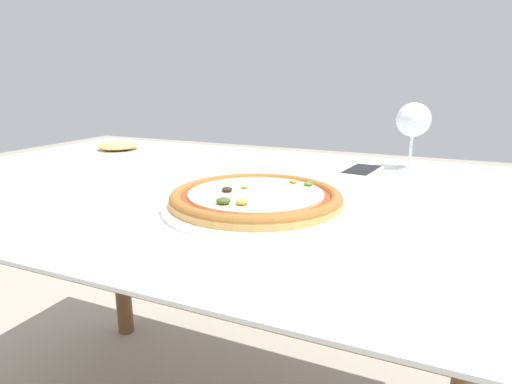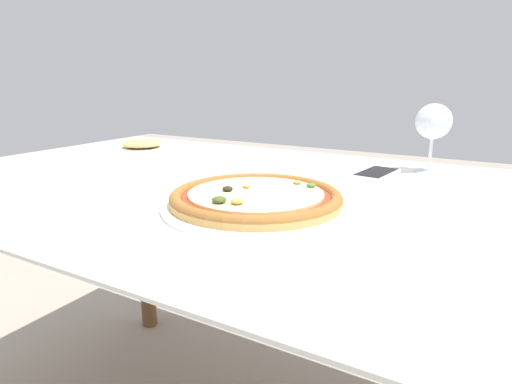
{
  "view_description": "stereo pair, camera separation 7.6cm",
  "coord_description": "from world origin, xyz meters",
  "px_view_note": "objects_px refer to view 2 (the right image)",
  "views": [
    {
      "loc": [
        0.49,
        -0.8,
        0.98
      ],
      "look_at": [
        0.19,
        -0.13,
        0.78
      ],
      "focal_mm": 30.0,
      "sensor_mm": 36.0,
      "label": 1
    },
    {
      "loc": [
        0.56,
        -0.77,
        0.98
      ],
      "look_at": [
        0.19,
        -0.13,
        0.78
      ],
      "focal_mm": 30.0,
      "sensor_mm": 36.0,
      "label": 2
    }
  ],
  "objects_px": {
    "wine_glass_far_left": "(434,123)",
    "cell_phone": "(377,174)",
    "pizza_plate": "(256,199)",
    "dining_table": "(215,217)",
    "fork": "(40,161)",
    "side_plate": "(142,146)"
  },
  "relations": [
    {
      "from": "side_plate",
      "to": "dining_table",
      "type": "bearing_deg",
      "value": -27.37
    },
    {
      "from": "cell_phone",
      "to": "side_plate",
      "type": "height_order",
      "value": "side_plate"
    },
    {
      "from": "dining_table",
      "to": "cell_phone",
      "type": "relative_size",
      "value": 9.38
    },
    {
      "from": "wine_glass_far_left",
      "to": "cell_phone",
      "type": "distance_m",
      "value": 0.19
    },
    {
      "from": "cell_phone",
      "to": "side_plate",
      "type": "xyz_separation_m",
      "value": [
        -0.75,
        -0.01,
        0.01
      ]
    },
    {
      "from": "pizza_plate",
      "to": "wine_glass_far_left",
      "type": "xyz_separation_m",
      "value": [
        0.22,
        0.47,
        0.1
      ]
    },
    {
      "from": "fork",
      "to": "cell_phone",
      "type": "height_order",
      "value": "cell_phone"
    },
    {
      "from": "fork",
      "to": "wine_glass_far_left",
      "type": "height_order",
      "value": "wine_glass_far_left"
    },
    {
      "from": "fork",
      "to": "side_plate",
      "type": "bearing_deg",
      "value": 69.31
    },
    {
      "from": "pizza_plate",
      "to": "wine_glass_far_left",
      "type": "height_order",
      "value": "wine_glass_far_left"
    },
    {
      "from": "wine_glass_far_left",
      "to": "side_plate",
      "type": "distance_m",
      "value": 0.87
    },
    {
      "from": "dining_table",
      "to": "fork",
      "type": "distance_m",
      "value": 0.56
    },
    {
      "from": "fork",
      "to": "pizza_plate",
      "type": "bearing_deg",
      "value": -6.07
    },
    {
      "from": "dining_table",
      "to": "wine_glass_far_left",
      "type": "bearing_deg",
      "value": 39.76
    },
    {
      "from": "cell_phone",
      "to": "dining_table",
      "type": "bearing_deg",
      "value": -142.48
    },
    {
      "from": "fork",
      "to": "side_plate",
      "type": "relative_size",
      "value": 0.79
    },
    {
      "from": "pizza_plate",
      "to": "wine_glass_far_left",
      "type": "distance_m",
      "value": 0.53
    },
    {
      "from": "pizza_plate",
      "to": "side_plate",
      "type": "height_order",
      "value": "pizza_plate"
    },
    {
      "from": "cell_phone",
      "to": "side_plate",
      "type": "distance_m",
      "value": 0.75
    },
    {
      "from": "wine_glass_far_left",
      "to": "pizza_plate",
      "type": "bearing_deg",
      "value": -114.9
    },
    {
      "from": "cell_phone",
      "to": "fork",
      "type": "bearing_deg",
      "value": -161.29
    },
    {
      "from": "pizza_plate",
      "to": "cell_phone",
      "type": "bearing_deg",
      "value": 72.2
    }
  ]
}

